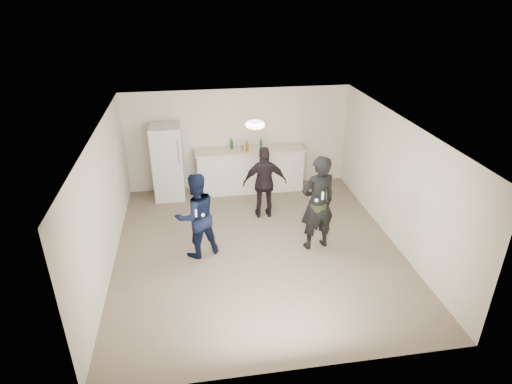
{
  "coord_description": "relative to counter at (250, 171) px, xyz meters",
  "views": [
    {
      "loc": [
        -1.14,
        -7.02,
        4.75
      ],
      "look_at": [
        0.0,
        0.2,
        1.15
      ],
      "focal_mm": 30.0,
      "sensor_mm": 36.0,
      "label": 1
    }
  ],
  "objects": [
    {
      "name": "camo_shorts",
      "position": [
        0.9,
        -2.76,
        0.32
      ],
      "size": [
        0.34,
        0.34,
        0.28
      ],
      "primitive_type": "cylinder",
      "color": "#283417",
      "rests_on": "woman"
    },
    {
      "name": "nunchuk_man",
      "position": [
        -1.28,
        -2.91,
        0.45
      ],
      "size": [
        0.07,
        0.07,
        0.07
      ],
      "primitive_type": "sphere",
      "color": "white",
      "rests_on": "man"
    },
    {
      "name": "woman",
      "position": [
        0.9,
        -2.76,
        0.44
      ],
      "size": [
        0.78,
        0.6,
        1.93
      ],
      "primitive_type": "imported",
      "rotation": [
        0.0,
        0.0,
        3.35
      ],
      "color": "black",
      "rests_on": "floor"
    },
    {
      "name": "remote_woman",
      "position": [
        0.9,
        -3.01,
        0.72
      ],
      "size": [
        0.04,
        0.04,
        0.15
      ],
      "primitive_type": "cube",
      "color": "white",
      "rests_on": "woman"
    },
    {
      "name": "shaker",
      "position": [
        -0.22,
        -0.13,
        0.65
      ],
      "size": [
        0.08,
        0.08,
        0.17
      ],
      "primitive_type": "cylinder",
      "color": "#AAAAAE",
      "rests_on": "counter_top"
    },
    {
      "name": "wall_right",
      "position": [
        2.51,
        -2.67,
        0.72
      ],
      "size": [
        0.0,
        6.0,
        6.0
      ],
      "primitive_type": "plane",
      "rotation": [
        1.57,
        0.0,
        -1.57
      ],
      "color": "beige",
      "rests_on": "floor"
    },
    {
      "name": "bottle_cluster",
      "position": [
        -0.13,
        -0.03,
        0.67
      ],
      "size": [
        0.74,
        0.32,
        0.27
      ],
      "color": "#164E23",
      "rests_on": "counter_top"
    },
    {
      "name": "wall_front",
      "position": [
        -0.24,
        -5.67,
        0.72
      ],
      "size": [
        6.0,
        0.0,
        6.0
      ],
      "primitive_type": "plane",
      "rotation": [
        -1.57,
        0.0,
        0.0
      ],
      "color": "beige",
      "rests_on": "floor"
    },
    {
      "name": "remote_man",
      "position": [
        -1.4,
        -2.94,
        0.53
      ],
      "size": [
        0.04,
        0.04,
        0.15
      ],
      "primitive_type": "cube",
      "color": "white",
      "rests_on": "man"
    },
    {
      "name": "counter_top",
      "position": [
        0.0,
        0.0,
        0.55
      ],
      "size": [
        2.68,
        0.64,
        0.04
      ],
      "primitive_type": "cube",
      "color": "beige",
      "rests_on": "counter"
    },
    {
      "name": "fridge",
      "position": [
        -1.98,
        -0.07,
        0.38
      ],
      "size": [
        0.7,
        0.7,
        1.8
      ],
      "primitive_type": "cube",
      "color": "silver",
      "rests_on": "floor"
    },
    {
      "name": "floor",
      "position": [
        -0.24,
        -2.67,
        -0.53
      ],
      "size": [
        6.0,
        6.0,
        0.0
      ],
      "primitive_type": "plane",
      "color": "#6B5B4C",
      "rests_on": "ground"
    },
    {
      "name": "spectator",
      "position": [
        0.13,
        -1.38,
        0.29
      ],
      "size": [
        0.97,
        0.43,
        1.64
      ],
      "primitive_type": "imported",
      "rotation": [
        0.0,
        0.0,
        3.11
      ],
      "color": "black",
      "rests_on": "floor"
    },
    {
      "name": "counter",
      "position": [
        0.0,
        0.0,
        0.0
      ],
      "size": [
        2.6,
        0.56,
        1.05
      ],
      "primitive_type": "cube",
      "color": "beige",
      "rests_on": "floor"
    },
    {
      "name": "man",
      "position": [
        -1.4,
        -2.66,
        0.31
      ],
      "size": [
        0.99,
        0.89,
        1.68
      ],
      "primitive_type": "imported",
      "rotation": [
        0.0,
        0.0,
        3.52
      ],
      "color": "#0E193E",
      "rests_on": "floor"
    },
    {
      "name": "wall_back",
      "position": [
        -0.24,
        0.33,
        0.72
      ],
      "size": [
        6.0,
        0.0,
        6.0
      ],
      "primitive_type": "plane",
      "rotation": [
        1.57,
        0.0,
        0.0
      ],
      "color": "beige",
      "rests_on": "floor"
    },
    {
      "name": "nunchuk_woman",
      "position": [
        0.8,
        -2.98,
        0.62
      ],
      "size": [
        0.07,
        0.07,
        0.07
      ],
      "primitive_type": "sphere",
      "color": "white",
      "rests_on": "woman"
    },
    {
      "name": "fridge_handle",
      "position": [
        -1.7,
        -0.44,
        0.78
      ],
      "size": [
        0.02,
        0.02,
        0.6
      ],
      "primitive_type": "cylinder",
      "color": "#B8B8BC",
      "rests_on": "fridge"
    },
    {
      "name": "wall_left",
      "position": [
        -2.99,
        -2.67,
        0.72
      ],
      "size": [
        0.0,
        6.0,
        6.0
      ],
      "primitive_type": "plane",
      "rotation": [
        1.57,
        0.0,
        1.57
      ],
      "color": "beige",
      "rests_on": "floor"
    },
    {
      "name": "ceiling",
      "position": [
        -0.24,
        -2.67,
        1.98
      ],
      "size": [
        6.0,
        6.0,
        0.0
      ],
      "primitive_type": "plane",
      "rotation": [
        3.14,
        0.0,
        0.0
      ],
      "color": "silver",
      "rests_on": "wall_back"
    },
    {
      "name": "ceiling_dome",
      "position": [
        -0.24,
        -2.37,
        1.93
      ],
      "size": [
        0.36,
        0.36,
        0.16
      ],
      "primitive_type": "ellipsoid",
      "color": "white",
      "rests_on": "ceiling"
    }
  ]
}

